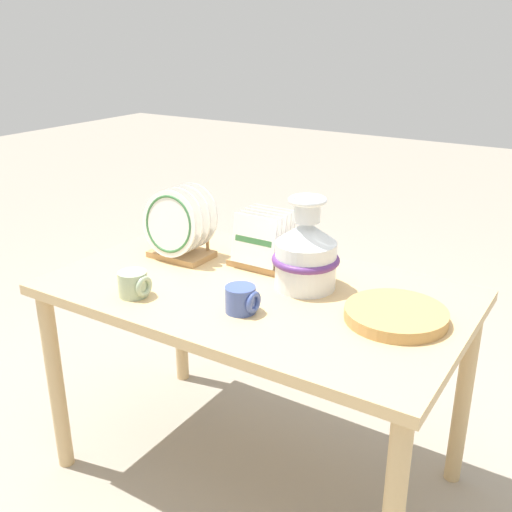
{
  "coord_description": "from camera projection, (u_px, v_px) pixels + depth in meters",
  "views": [
    {
      "loc": [
        0.95,
        -1.5,
        1.53
      ],
      "look_at": [
        0.0,
        0.0,
        0.85
      ],
      "focal_mm": 42.0,
      "sensor_mm": 36.0,
      "label": 1
    }
  ],
  "objects": [
    {
      "name": "ceramic_vase",
      "position": [
        306.0,
        252.0,
        1.91
      ],
      "size": [
        0.22,
        0.22,
        0.3
      ],
      "color": "silver",
      "rests_on": "display_table"
    },
    {
      "name": "mug_cobalt_glaze",
      "position": [
        242.0,
        299.0,
        1.77
      ],
      "size": [
        0.1,
        0.09,
        0.08
      ],
      "color": "#42569E",
      "rests_on": "display_table"
    },
    {
      "name": "dish_rack_square_plates",
      "position": [
        263.0,
        247.0,
        2.1
      ],
      "size": [
        0.22,
        0.16,
        0.2
      ],
      "color": "tan",
      "rests_on": "display_table"
    },
    {
      "name": "wicker_charger_stack",
      "position": [
        396.0,
        315.0,
        1.72
      ],
      "size": [
        0.3,
        0.3,
        0.04
      ],
      "color": "tan",
      "rests_on": "display_table"
    },
    {
      "name": "mug_sage_glaze",
      "position": [
        134.0,
        284.0,
        1.87
      ],
      "size": [
        0.1,
        0.09,
        0.08
      ],
      "color": "#9EB28E",
      "rests_on": "display_table"
    },
    {
      "name": "ground_plane",
      "position": [
        256.0,
        470.0,
        2.21
      ],
      "size": [
        14.0,
        14.0,
        0.0
      ],
      "primitive_type": "plane",
      "color": "gray"
    },
    {
      "name": "display_table",
      "position": [
        256.0,
        312.0,
        1.98
      ],
      "size": [
        1.34,
        0.79,
        0.74
      ],
      "color": "tan",
      "rests_on": "ground_plane"
    },
    {
      "name": "dish_rack_round_plates",
      "position": [
        179.0,
        229.0,
        2.15
      ],
      "size": [
        0.24,
        0.17,
        0.26
      ],
      "color": "tan",
      "rests_on": "display_table"
    }
  ]
}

